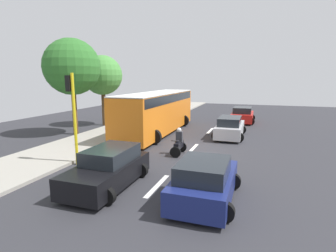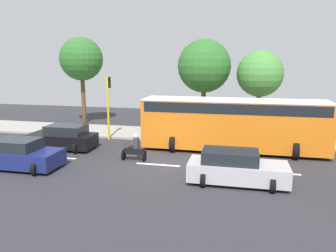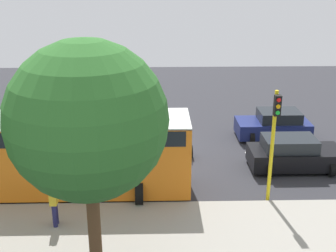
# 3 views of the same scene
# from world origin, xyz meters

# --- Properties ---
(ground_plane) EXTENTS (40.00, 60.00, 0.10)m
(ground_plane) POSITION_xyz_m (0.00, 0.00, -0.05)
(ground_plane) COLOR #2D2D33
(sidewalk) EXTENTS (4.00, 60.00, 0.15)m
(sidewalk) POSITION_xyz_m (7.00, 0.00, 0.07)
(sidewalk) COLOR #9E998E
(sidewalk) RESTS_ON ground
(lane_stripe_north) EXTENTS (0.20, 2.40, 0.01)m
(lane_stripe_north) POSITION_xyz_m (0.00, -6.00, 0.01)
(lane_stripe_north) COLOR white
(lane_stripe_north) RESTS_ON ground
(lane_stripe_mid) EXTENTS (0.20, 2.40, 0.01)m
(lane_stripe_mid) POSITION_xyz_m (0.00, 0.00, 0.01)
(lane_stripe_mid) COLOR white
(lane_stripe_mid) RESTS_ON ground
(lane_stripe_south) EXTENTS (0.20, 2.40, 0.01)m
(lane_stripe_south) POSITION_xyz_m (0.00, 6.00, 0.01)
(lane_stripe_south) COLOR white
(lane_stripe_south) RESTS_ON ground
(car_silver) EXTENTS (2.18, 4.42, 1.52)m
(car_silver) POSITION_xyz_m (-1.76, -4.08, 0.71)
(car_silver) COLOR #B7B7BC
(car_silver) RESTS_ON ground
(car_dark_blue) EXTENTS (2.31, 3.83, 1.52)m
(car_dark_blue) POSITION_xyz_m (-2.03, 6.70, 0.71)
(car_dark_blue) COLOR navy
(car_dark_blue) RESTS_ON ground
(car_black) EXTENTS (2.25, 4.15, 1.52)m
(car_black) POSITION_xyz_m (1.84, 6.62, 0.71)
(car_black) COLOR black
(car_black) RESTS_ON ground
(city_bus) EXTENTS (3.20, 11.00, 3.16)m
(city_bus) POSITION_xyz_m (3.76, -3.78, 1.85)
(city_bus) COLOR orange
(city_bus) RESTS_ON ground
(motorcycle) EXTENTS (0.60, 1.30, 1.53)m
(motorcycle) POSITION_xyz_m (0.46, 1.46, 0.64)
(motorcycle) COLOR black
(motorcycle) RESTS_ON ground
(pedestrian_near_signal) EXTENTS (0.40, 0.24, 1.69)m
(pedestrian_near_signal) POSITION_xyz_m (6.52, -3.13, 1.06)
(pedestrian_near_signal) COLOR #1E1E4C
(pedestrian_near_signal) RESTS_ON sidewalk
(traffic_light_corner) EXTENTS (0.49, 0.24, 4.50)m
(traffic_light_corner) POSITION_xyz_m (4.85, 4.78, 2.93)
(traffic_light_corner) COLOR yellow
(traffic_light_corner) RESTS_ON ground
(street_tree_north) EXTENTS (4.13, 4.13, 7.13)m
(street_tree_north) POSITION_xyz_m (9.53, -1.30, 5.05)
(street_tree_north) COLOR brown
(street_tree_north) RESTS_ON ground
(street_tree_center) EXTENTS (3.50, 3.50, 6.26)m
(street_tree_center) POSITION_xyz_m (9.66, -5.53, 4.48)
(street_tree_center) COLOR brown
(street_tree_center) RESTS_ON ground
(street_tree_south) EXTENTS (3.69, 3.69, 7.48)m
(street_tree_south) POSITION_xyz_m (10.07, 9.36, 5.59)
(street_tree_south) COLOR brown
(street_tree_south) RESTS_ON ground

